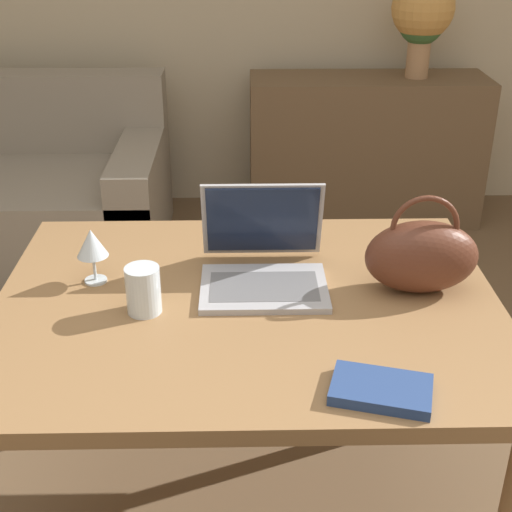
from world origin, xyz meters
name	(u,v)px	position (x,y,z in m)	size (l,w,h in m)	color
dining_table	(248,329)	(-0.05, 0.56, 0.65)	(1.24, 0.96, 0.74)	olive
couch	(4,196)	(-1.25, 2.39, 0.28)	(1.59, 0.95, 0.82)	gray
sideboard	(365,150)	(0.61, 2.73, 0.39)	(1.24, 0.40, 0.78)	brown
laptop	(263,255)	(-0.01, 0.68, 0.80)	(0.32, 0.31, 0.24)	#ADADB2
drinking_glass	(143,290)	(-0.29, 0.51, 0.80)	(0.08, 0.08, 0.12)	silver
wine_glass	(92,245)	(-0.44, 0.66, 0.84)	(0.08, 0.08, 0.15)	silver
handbag	(422,255)	(0.38, 0.60, 0.83)	(0.28, 0.15, 0.26)	#592D1E
flower_vase	(422,15)	(0.84, 2.72, 1.09)	(0.31, 0.31, 0.50)	tan
book	(381,390)	(0.21, 0.18, 0.75)	(0.22, 0.17, 0.02)	navy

